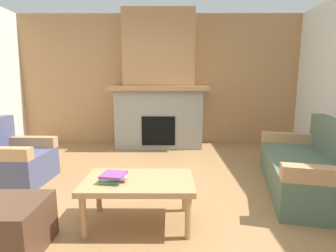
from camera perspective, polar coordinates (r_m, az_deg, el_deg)
name	(u,v)px	position (r m, az deg, el deg)	size (l,w,h in m)	color
ground	(150,203)	(2.96, -3.96, -16.51)	(9.00, 9.00, 0.00)	olive
wall_back_wood_panel	(160,80)	(5.66, -1.86, 10.07)	(6.00, 0.12, 2.70)	#A87A4C
fireplace	(159,89)	(5.28, -2.01, 8.08)	(1.90, 0.82, 2.70)	gray
couch	(310,168)	(3.60, 28.84, -8.04)	(1.24, 1.95, 0.85)	#4C604C
armchair	(13,161)	(3.96, -30.91, -6.58)	(0.79, 0.79, 0.85)	#474C6B
coffee_table	(139,185)	(2.44, -6.51, -12.79)	(1.00, 0.60, 0.43)	tan
ottoman	(10,227)	(2.47, -31.53, -18.51)	(0.52, 0.52, 0.40)	#4C3323
book_stack_near_edge	(113,177)	(2.40, -12.00, -10.98)	(0.24, 0.22, 0.07)	#3D7F4C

